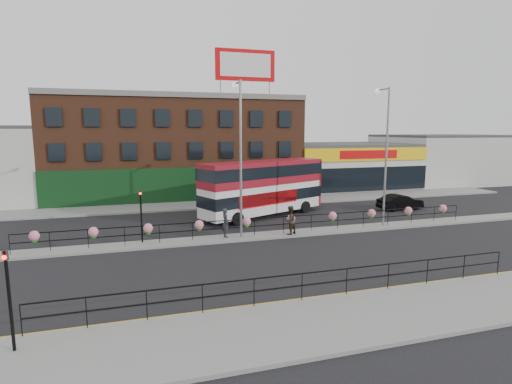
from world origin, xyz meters
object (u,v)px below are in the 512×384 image
object	(u,v)px
lamp_column_east	(385,145)
pedestrian_a	(226,223)
pedestrian_b	(290,220)
lamp_column_west	(240,146)
car	(400,202)
double_decker_bus	(264,182)

from	to	relation	value
lamp_column_east	pedestrian_a	bearing A→B (deg)	-178.85
pedestrian_b	lamp_column_east	world-z (taller)	lamp_column_east
lamp_column_west	lamp_column_east	xyz separation A→B (m)	(10.58, 0.24, -0.04)
car	pedestrian_a	world-z (taller)	pedestrian_a
double_decker_bus	lamp_column_east	distance (m)	9.65
pedestrian_a	pedestrian_b	bearing A→B (deg)	-103.52
double_decker_bus	lamp_column_west	distance (m)	7.68
car	pedestrian_b	world-z (taller)	pedestrian_b
car	pedestrian_a	xyz separation A→B (m)	(-16.76, -5.13, 0.41)
car	lamp_column_west	distance (m)	17.44
car	pedestrian_a	distance (m)	17.53
pedestrian_a	double_decker_bus	bearing A→B (deg)	-43.68
pedestrian_b	lamp_column_east	distance (m)	8.81
lamp_column_west	lamp_column_east	distance (m)	10.58
double_decker_bus	car	size ratio (longest dim) A/B	2.66
pedestrian_a	car	bearing A→B (deg)	-79.99
pedestrian_a	lamp_column_east	bearing A→B (deg)	-95.86
pedestrian_b	lamp_column_east	xyz separation A→B (m)	(7.35, 0.71, 4.81)
double_decker_bus	pedestrian_b	xyz separation A→B (m)	(-0.30, -6.50, -1.66)
double_decker_bus	car	bearing A→B (deg)	-4.14
double_decker_bus	lamp_column_east	size ratio (longest dim) A/B	1.15
lamp_column_west	lamp_column_east	size ratio (longest dim) A/B	1.01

